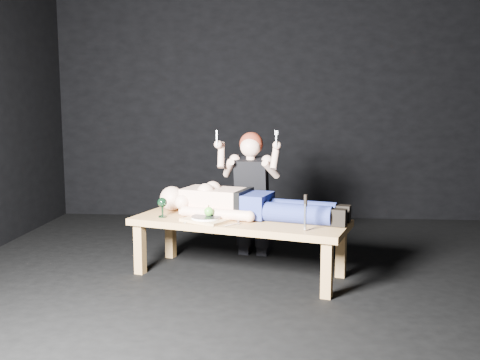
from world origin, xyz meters
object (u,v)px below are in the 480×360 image
(lying_man, at_px, (250,201))
(goblet, at_px, (162,207))
(table, at_px, (240,247))
(serving_tray, at_px, (206,220))
(carving_knife, at_px, (305,213))
(kneeling_woman, at_px, (253,193))

(lying_man, relative_size, goblet, 10.44)
(table, distance_m, serving_tray, 0.36)
(table, height_order, carving_knife, carving_knife)
(serving_tray, xyz_separation_m, carving_knife, (0.74, -0.26, 0.12))
(table, relative_size, goblet, 10.66)
(lying_man, xyz_separation_m, goblet, (-0.69, -0.06, -0.05))
(goblet, bearing_deg, carving_knife, -19.10)
(kneeling_woman, xyz_separation_m, carving_knife, (0.42, -0.93, 0.01))
(table, height_order, lying_man, lying_man)
(kneeling_woman, distance_m, goblet, 0.88)
(lying_man, bearing_deg, serving_tray, -133.64)
(lying_man, height_order, kneeling_woman, kneeling_woman)
(serving_tray, relative_size, carving_knife, 1.29)
(lying_man, xyz_separation_m, carving_knife, (0.41, -0.44, 0.00))
(table, xyz_separation_m, lying_man, (0.08, 0.09, 0.35))
(kneeling_woman, bearing_deg, goblet, -133.35)
(kneeling_woman, height_order, goblet, kneeling_woman)
(carving_knife, bearing_deg, serving_tray, 177.88)
(table, relative_size, carving_knife, 6.42)
(table, distance_m, lying_man, 0.37)
(kneeling_woman, distance_m, carving_knife, 1.02)
(kneeling_woman, relative_size, serving_tray, 3.40)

